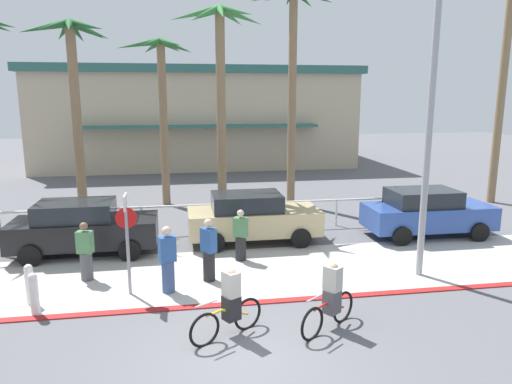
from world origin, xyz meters
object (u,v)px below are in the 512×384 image
Objects in this scene: stop_sign_bike_lane at (127,230)px; pedestrian_1 at (86,254)px; palm_tree_2 at (162,85)px; car_tan_2 at (252,217)px; cyclist_red_1 at (331,298)px; cyclist_yellow_0 at (229,304)px; car_blue_3 at (427,212)px; palm_tree_5 at (506,44)px; pedestrian_0 at (209,253)px; bollard_0 at (34,293)px; pedestrian_3 at (241,238)px; streetlight_curb at (435,120)px; palm_tree_3 at (220,63)px; palm_tree_4 at (293,46)px; pedestrian_2 at (168,262)px; palm_tree_1 at (72,68)px; car_black_1 at (83,227)px; bollard_2 at (30,284)px.

stop_sign_bike_lane reaches higher than pedestrian_1.
palm_tree_2 is 8.32m from car_tan_2.
cyclist_yellow_0 is at bearing 178.60° from cyclist_red_1.
pedestrian_1 is (-3.46, 3.62, 0.05)m from cyclist_yellow_0.
cyclist_red_1 is at bearing -83.78° from car_tan_2.
car_blue_3 is (9.18, -6.66, -4.49)m from palm_tree_2.
palm_tree_5 is at bearing -8.01° from palm_tree_2.
pedestrian_0 is at bearing 94.14° from cyclist_yellow_0.
bollard_0 is 0.10× the size of palm_tree_5.
palm_tree_5 is at bearing 25.51° from pedestrian_3.
stop_sign_bike_lane is 8.22m from streetlight_curb.
stop_sign_bike_lane is 0.31× the size of palm_tree_3.
palm_tree_3 is at bearing -147.19° from palm_tree_4.
pedestrian_0 is at bearing -82.12° from palm_tree_2.
pedestrian_2 is (-1.07, -0.59, 0.00)m from pedestrian_0.
pedestrian_1 is at bearing -102.13° from palm_tree_2.
car_tan_2 is 1.00× the size of car_blue_3.
palm_tree_5 is at bearing -7.44° from palm_tree_4.
palm_tree_1 is 1.74× the size of car_black_1.
palm_tree_3 reaches higher than car_black_1.
car_black_1 is 2.55× the size of pedestrian_0.
car_tan_2 is 6.33m from cyclist_red_1.
palm_tree_3 is at bearing -53.07° from palm_tree_2.
palm_tree_3 is 6.23m from car_tan_2.
pedestrian_1 reaches higher than bollard_2.
pedestrian_0 reaches higher than pedestrian_3.
cyclist_red_1 is (2.15, -0.05, 0.00)m from cyclist_yellow_0.
palm_tree_5 is 2.30× the size of car_black_1.
car_tan_2 is (3.00, -6.33, -4.49)m from palm_tree_2.
car_black_1 reaches higher than cyclist_yellow_0.
bollard_0 is at bearing -141.50° from car_tan_2.
car_tan_2 reaches higher than pedestrian_1.
bollard_0 is 0.23× the size of car_black_1.
pedestrian_0 is at bearing -116.53° from palm_tree_4.
stop_sign_bike_lane is 1.92m from pedestrian_1.
car_blue_3 is (6.17, -0.33, 0.00)m from car_tan_2.
pedestrian_3 is (5.35, 2.17, 0.21)m from bollard_2.
palm_tree_5 is 5.83× the size of pedestrian_2.
car_tan_2 is at bearing 33.37° from bollard_2.
bollard_2 is 3.26m from pedestrian_2.
bollard_2 is 10.56m from palm_tree_3.
pedestrian_2 reaches higher than pedestrian_3.
pedestrian_3 is at bearing 32.93° from stop_sign_bike_lane.
palm_tree_1 is 13.91m from car_blue_3.
pedestrian_1 is (-1.92, -8.95, -4.62)m from palm_tree_2.
car_blue_3 is at bearing -141.72° from palm_tree_5.
palm_tree_2 is at bearing 126.93° from palm_tree_3.
pedestrian_0 is at bearing -159.76° from car_blue_3.
pedestrian_3 is at bearing -114.41° from palm_tree_4.
car_blue_3 is at bearing 19.56° from bollard_0.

